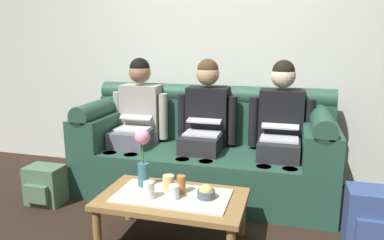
% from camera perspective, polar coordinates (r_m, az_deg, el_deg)
% --- Properties ---
extents(back_wall_patterned, '(6.00, 0.12, 2.90)m').
position_cam_1_polar(back_wall_patterned, '(3.76, 4.08, 13.33)').
color(back_wall_patterned, silver).
rests_on(back_wall_patterned, ground_plane).
extents(couch, '(2.26, 0.88, 0.96)m').
position_cam_1_polar(couch, '(3.40, 2.02, -5.03)').
color(couch, '#234738').
rests_on(couch, ground_plane).
extents(person_left, '(0.56, 0.67, 1.22)m').
position_cam_1_polar(person_left, '(3.53, -8.53, 0.34)').
color(person_left, '#595B66').
rests_on(person_left, ground_plane).
extents(person_middle, '(0.56, 0.67, 1.22)m').
position_cam_1_polar(person_middle, '(3.32, 2.04, -0.30)').
color(person_middle, '#232326').
rests_on(person_middle, ground_plane).
extents(person_right, '(0.56, 0.67, 1.22)m').
position_cam_1_polar(person_right, '(3.23, 13.60, -0.99)').
color(person_right, '#232326').
rests_on(person_right, ground_plane).
extents(coffee_table, '(0.99, 0.58, 0.36)m').
position_cam_1_polar(coffee_table, '(2.56, -3.09, -12.60)').
color(coffee_table, olive).
rests_on(coffee_table, ground_plane).
extents(flower_vase, '(0.11, 0.11, 0.42)m').
position_cam_1_polar(flower_vase, '(2.62, -7.68, -5.28)').
color(flower_vase, '#336672').
rests_on(flower_vase, coffee_table).
extents(snack_bowl, '(0.12, 0.12, 0.10)m').
position_cam_1_polar(snack_bowl, '(2.48, 2.23, -11.23)').
color(snack_bowl, '#4C5666').
rests_on(snack_bowl, coffee_table).
extents(cup_near_left, '(0.07, 0.07, 0.12)m').
position_cam_1_polar(cup_near_left, '(2.48, -6.72, -10.79)').
color(cup_near_left, white).
rests_on(cup_near_left, coffee_table).
extents(cup_near_right, '(0.07, 0.07, 0.09)m').
position_cam_1_polar(cup_near_right, '(2.47, -2.82, -11.14)').
color(cup_near_right, silver).
rests_on(cup_near_right, coffee_table).
extents(cup_far_center, '(0.06, 0.06, 0.12)m').
position_cam_1_polar(cup_far_center, '(2.54, -1.70, -10.01)').
color(cup_far_center, '#B26633').
rests_on(cup_far_center, coffee_table).
extents(cup_far_left, '(0.08, 0.08, 0.11)m').
position_cam_1_polar(cup_far_left, '(2.59, -3.69, -9.76)').
color(cup_far_left, '#DBB77A').
rests_on(cup_far_left, coffee_table).
extents(backpack_right, '(0.33, 0.30, 0.41)m').
position_cam_1_polar(backpack_right, '(2.84, 26.13, -13.66)').
color(backpack_right, '#33477A').
rests_on(backpack_right, ground_plane).
extents(backpack_left, '(0.31, 0.26, 0.33)m').
position_cam_1_polar(backpack_left, '(3.43, -21.95, -9.43)').
color(backpack_left, '#4C6B4C').
rests_on(backpack_left, ground_plane).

